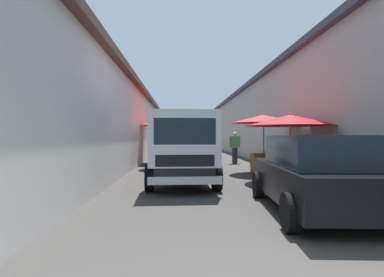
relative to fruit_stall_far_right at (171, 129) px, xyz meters
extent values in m
plane|color=#3D3A38|center=(0.77, -1.66, -1.76)|extent=(90.00, 90.00, 0.00)
cube|color=silver|center=(3.02, 5.12, 0.10)|extent=(49.50, 7.00, 3.72)
cube|color=#4C3328|center=(3.02, 5.12, 2.08)|extent=(49.80, 7.50, 0.24)
cube|color=#A39E93|center=(3.02, -8.43, 0.59)|extent=(49.50, 7.00, 4.70)
cube|color=#383D4C|center=(3.02, -8.43, 3.07)|extent=(49.80, 7.50, 0.24)
cylinder|color=#9E9EA3|center=(-0.01, 0.00, -0.65)|extent=(0.06, 0.06, 2.22)
cone|color=red|center=(-0.01, 0.00, 0.24)|extent=(2.39, 2.39, 0.46)
sphere|color=#9E9EA3|center=(-0.01, 0.00, 0.50)|extent=(0.07, 0.07, 0.07)
cube|color=#9E7547|center=(0.04, 0.03, -1.40)|extent=(0.89, 0.68, 0.72)
sphere|color=orange|center=(0.04, 0.03, -1.00)|extent=(0.09, 0.09, 0.09)
sphere|color=orange|center=(-0.07, 0.25, -1.00)|extent=(0.09, 0.09, 0.09)
sphere|color=orange|center=(0.34, -0.07, -0.94)|extent=(0.09, 0.09, 0.09)
sphere|color=orange|center=(-0.07, 0.25, -1.00)|extent=(0.09, 0.09, 0.09)
sphere|color=orange|center=(0.12, 0.20, -1.00)|extent=(0.09, 0.09, 0.09)
sphere|color=orange|center=(0.10, -0.17, -1.00)|extent=(0.09, 0.09, 0.09)
cylinder|color=#9E9EA3|center=(2.69, 0.58, -0.58)|extent=(0.06, 0.06, 2.36)
cone|color=red|center=(2.69, 0.58, 0.43)|extent=(2.69, 2.69, 0.35)
sphere|color=#9E9EA3|center=(2.69, 0.58, 0.64)|extent=(0.07, 0.07, 0.07)
cube|color=olive|center=(2.86, 0.64, -1.37)|extent=(0.75, 0.79, 0.77)
sphere|color=orange|center=(2.64, 0.92, -0.89)|extent=(0.09, 0.09, 0.09)
sphere|color=orange|center=(2.89, 0.55, -0.94)|extent=(0.09, 0.09, 0.09)
sphere|color=orange|center=(3.07, 0.91, -0.94)|extent=(0.09, 0.09, 0.09)
sphere|color=orange|center=(2.82, 0.42, -0.94)|extent=(0.09, 0.09, 0.09)
cylinder|color=#9E9EA3|center=(-4.34, -3.86, -0.70)|extent=(0.06, 0.06, 2.12)
cone|color=red|center=(-4.34, -3.86, 0.19)|extent=(2.82, 2.82, 0.35)
sphere|color=#9E9EA3|center=(-4.34, -3.86, 0.40)|extent=(0.07, 0.07, 0.07)
cube|color=#9E7547|center=(-4.31, -3.69, -1.34)|extent=(1.00, 0.75, 0.83)
sphere|color=orange|center=(-4.62, -3.82, -0.88)|extent=(0.09, 0.09, 0.09)
sphere|color=orange|center=(-4.16, -3.46, -0.82)|extent=(0.09, 0.09, 0.09)
sphere|color=orange|center=(-4.15, -3.61, -0.88)|extent=(0.09, 0.09, 0.09)
sphere|color=orange|center=(-4.42, -3.66, -0.88)|extent=(0.09, 0.09, 0.09)
cylinder|color=#9E9EA3|center=(-2.00, -3.66, -0.62)|extent=(0.06, 0.06, 2.28)
cone|color=red|center=(-2.00, -3.66, 0.36)|extent=(2.58, 2.58, 0.32)
sphere|color=#9E9EA3|center=(-2.00, -3.66, 0.57)|extent=(0.07, 0.07, 0.07)
cube|color=brown|center=(-1.85, -3.55, -1.37)|extent=(0.71, 0.61, 0.77)
sphere|color=orange|center=(-1.74, -3.70, -0.95)|extent=(0.09, 0.09, 0.09)
sphere|color=orange|center=(-1.93, -3.76, -0.95)|extent=(0.09, 0.09, 0.09)
sphere|color=orange|center=(-2.04, -3.72, -0.95)|extent=(0.09, 0.09, 0.09)
cube|color=black|center=(-8.19, -2.99, -1.19)|extent=(4.01, 2.00, 0.64)
cube|color=#19232D|center=(-8.34, -2.97, -0.59)|extent=(2.44, 1.68, 0.56)
cube|color=black|center=(-6.28, -3.12, -1.41)|extent=(0.22, 1.65, 0.20)
cube|color=silver|center=(-6.22, -2.54, -1.13)|extent=(0.08, 0.24, 0.14)
cube|color=silver|center=(-6.31, -3.71, -1.13)|extent=(0.08, 0.24, 0.14)
cylinder|color=black|center=(-6.80, -2.22, -1.46)|extent=(0.61, 0.24, 0.60)
cylinder|color=black|center=(-6.93, -3.94, -1.46)|extent=(0.61, 0.24, 0.60)
cylinder|color=black|center=(-9.45, -2.03, -1.46)|extent=(0.61, 0.24, 0.60)
cube|color=black|center=(-4.28, -0.42, -1.26)|extent=(4.85, 1.64, 0.36)
cube|color=silver|center=(-5.91, -0.48, -0.38)|extent=(1.60, 1.80, 1.40)
cube|color=#19232D|center=(-6.64, -0.51, -0.20)|extent=(0.11, 1.47, 0.63)
cube|color=#19232D|center=(-5.91, -0.48, -0.20)|extent=(1.11, 1.81, 0.45)
cube|color=black|center=(-6.65, -0.51, -0.90)|extent=(0.11, 1.40, 0.28)
cube|color=silver|center=(-6.73, -0.51, -1.36)|extent=(0.18, 1.75, 0.18)
cube|color=gray|center=(-3.43, -1.22, -0.83)|extent=(3.16, 0.17, 0.50)
cube|color=gray|center=(-3.49, 0.43, -0.83)|extent=(3.16, 0.17, 0.50)
cube|color=gray|center=(-1.91, -0.34, -0.83)|extent=(0.12, 1.65, 0.50)
cylinder|color=black|center=(-5.88, -1.36, -1.40)|extent=(0.73, 0.25, 0.72)
cylinder|color=black|center=(-5.94, 0.39, -1.40)|extent=(0.73, 0.25, 0.72)
cylinder|color=black|center=(-2.81, -1.25, -1.40)|extent=(0.73, 0.25, 0.72)
cylinder|color=black|center=(-2.87, 0.50, -1.40)|extent=(0.73, 0.25, 0.72)
cylinder|color=#232328|center=(2.40, -3.39, -1.34)|extent=(0.14, 0.14, 0.83)
cylinder|color=#232328|center=(2.34, -3.23, -1.34)|extent=(0.14, 0.14, 0.83)
cube|color=#4C8C59|center=(2.37, -3.31, -0.62)|extent=(0.36, 0.52, 0.62)
sphere|color=tan|center=(2.37, -3.31, -0.20)|extent=(0.23, 0.23, 0.23)
cylinder|color=#4C8C59|center=(2.47, -3.58, -0.59)|extent=(0.08, 0.08, 0.56)
cylinder|color=#4C8C59|center=(2.26, -3.04, -0.59)|extent=(0.08, 0.08, 0.56)
camera|label=1|loc=(-13.99, -0.38, -0.33)|focal=29.09mm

